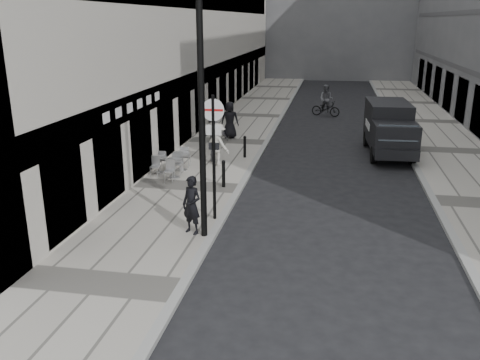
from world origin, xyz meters
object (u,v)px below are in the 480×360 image
at_px(walking_man, 192,205).
at_px(sign_post, 214,142).
at_px(panel_van, 389,126).
at_px(cyclist, 326,104).
at_px(lamppost, 201,103).

distance_m(walking_man, sign_post, 2.09).
distance_m(walking_man, panel_van, 12.96).
bearing_deg(walking_man, panel_van, 84.13).
bearing_deg(cyclist, panel_van, -54.07).
bearing_deg(lamppost, panel_van, 61.23).
relative_size(walking_man, panel_van, 0.34).
distance_m(walking_man, cyclist, 21.10).
bearing_deg(walking_man, cyclist, 105.30).
relative_size(sign_post, cyclist, 1.89).
xyz_separation_m(walking_man, panel_van, (6.59, 11.16, 0.36)).
xyz_separation_m(sign_post, cyclist, (3.04, 19.59, -1.82)).
xyz_separation_m(lamppost, cyclist, (3.04, 20.94, -3.19)).
bearing_deg(lamppost, walking_man, 163.16).
xyz_separation_m(sign_post, panel_van, (6.19, 9.92, -1.28)).
height_order(walking_man, cyclist, cyclist).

